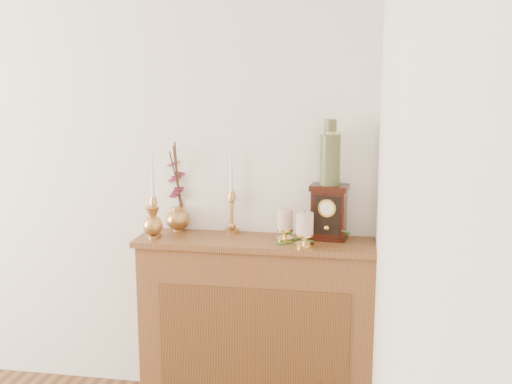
% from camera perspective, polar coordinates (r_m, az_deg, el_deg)
% --- Properties ---
extents(console_shelf, '(1.24, 0.34, 0.93)m').
position_cam_1_polar(console_shelf, '(3.23, 0.07, -13.01)').
color(console_shelf, brown).
rests_on(console_shelf, ground).
extents(candlestick_left, '(0.07, 0.07, 0.43)m').
position_cam_1_polar(candlestick_left, '(3.15, -9.74, -1.67)').
color(candlestick_left, tan).
rests_on(candlestick_left, console_shelf).
extents(candlestick_center, '(0.08, 0.08, 0.46)m').
position_cam_1_polar(candlestick_center, '(3.16, -2.33, -1.27)').
color(candlestick_center, tan).
rests_on(candlestick_center, console_shelf).
extents(bud_vase, '(0.10, 0.10, 0.17)m').
position_cam_1_polar(bud_vase, '(3.10, -9.81, -2.95)').
color(bud_vase, tan).
rests_on(bud_vase, console_shelf).
extents(ginger_jar, '(0.19, 0.21, 0.49)m').
position_cam_1_polar(ginger_jar, '(3.26, -7.50, 0.23)').
color(ginger_jar, tan).
rests_on(ginger_jar, console_shelf).
extents(pillar_candle_left, '(0.09, 0.09, 0.17)m').
position_cam_1_polar(pillar_candle_left, '(3.03, 2.77, -2.98)').
color(pillar_candle_left, '#E2B44F').
rests_on(pillar_candle_left, console_shelf).
extents(pillar_candle_right, '(0.09, 0.09, 0.18)m').
position_cam_1_polar(pillar_candle_right, '(2.92, 4.67, -3.43)').
color(pillar_candle_right, '#E2B44F').
rests_on(pillar_candle_right, console_shelf).
extents(ivy_garland, '(0.38, 0.17, 0.07)m').
position_cam_1_polar(ivy_garland, '(3.01, 5.84, -4.62)').
color(ivy_garland, '#346125').
rests_on(ivy_garland, console_shelf).
extents(mantel_clock, '(0.20, 0.15, 0.28)m').
position_cam_1_polar(mantel_clock, '(3.06, 6.94, -1.96)').
color(mantel_clock, black).
rests_on(mantel_clock, console_shelf).
extents(ceramic_vase, '(0.10, 0.10, 0.33)m').
position_cam_1_polar(ceramic_vase, '(3.02, 7.07, 3.45)').
color(ceramic_vase, '#172F24').
rests_on(ceramic_vase, mantel_clock).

